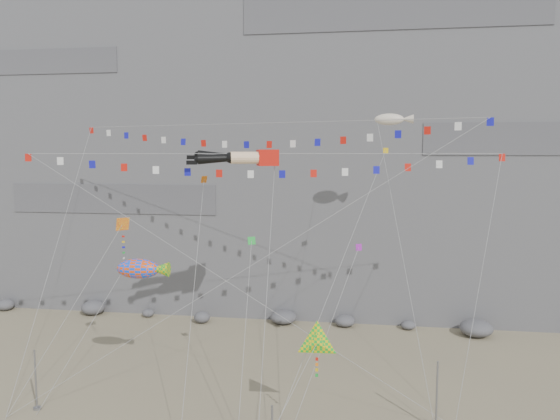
# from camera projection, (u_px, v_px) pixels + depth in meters

# --- Properties ---
(ground) EXTENTS (120.00, 120.00, 0.00)m
(ground) POSITION_uv_depth(u_px,v_px,m) (247.00, 401.00, 36.96)
(ground) COLOR gray
(ground) RESTS_ON ground
(cliff) EXTENTS (80.00, 28.00, 50.00)m
(cliff) POSITION_uv_depth(u_px,v_px,m) (302.00, 84.00, 65.79)
(cliff) COLOR slate
(cliff) RESTS_ON ground
(talus_boulders) EXTENTS (60.00, 3.00, 1.20)m
(talus_boulders) POSITION_uv_depth(u_px,v_px,m) (284.00, 317.00, 53.61)
(talus_boulders) COLOR slate
(talus_boulders) RESTS_ON ground
(anchor_pole_left) EXTENTS (0.12, 0.12, 4.02)m
(anchor_pole_left) POSITION_uv_depth(u_px,v_px,m) (36.00, 380.00, 35.51)
(anchor_pole_left) COLOR gray
(anchor_pole_left) RESTS_ON ground
(anchor_pole_right) EXTENTS (0.12, 0.12, 4.29)m
(anchor_pole_right) POSITION_uv_depth(u_px,v_px,m) (437.00, 396.00, 32.87)
(anchor_pole_right) COLOR gray
(anchor_pole_right) RESTS_ON ground
(legs_kite) EXTENTS (7.52, 14.19, 20.90)m
(legs_kite) POSITION_uv_depth(u_px,v_px,m) (243.00, 158.00, 39.60)
(legs_kite) COLOR red
(legs_kite) RESTS_ON ground
(flag_banner_upper) EXTENTS (32.97, 17.53, 26.70)m
(flag_banner_upper) POSITION_uv_depth(u_px,v_px,m) (257.00, 124.00, 42.84)
(flag_banner_upper) COLOR red
(flag_banner_upper) RESTS_ON ground
(flag_banner_lower) EXTENTS (33.54, 8.67, 21.67)m
(flag_banner_lower) POSITION_uv_depth(u_px,v_px,m) (267.00, 154.00, 39.01)
(flag_banner_lower) COLOR red
(flag_banner_lower) RESTS_ON ground
(harlequin_kite) EXTENTS (6.30, 7.67, 14.33)m
(harlequin_kite) POSITION_uv_depth(u_px,v_px,m) (122.00, 225.00, 38.75)
(harlequin_kite) COLOR red
(harlequin_kite) RESTS_ON ground
(fish_windsock) EXTENTS (7.29, 5.38, 11.11)m
(fish_windsock) POSITION_uv_depth(u_px,v_px,m) (138.00, 269.00, 37.67)
(fish_windsock) COLOR #F5490C
(fish_windsock) RESTS_ON ground
(delta_kite) EXTENTS (4.39, 4.75, 8.02)m
(delta_kite) POSITION_uv_depth(u_px,v_px,m) (317.00, 343.00, 31.72)
(delta_kite) COLOR yellow
(delta_kite) RESTS_ON ground
(blimp_windsock) EXTENTS (4.43, 12.87, 23.05)m
(blimp_windsock) POSITION_uv_depth(u_px,v_px,m) (389.00, 120.00, 43.89)
(blimp_windsock) COLOR beige
(blimp_windsock) RESTS_ON ground
(small_kite_a) EXTENTS (2.94, 13.90, 19.84)m
(small_kite_a) POSITION_uv_depth(u_px,v_px,m) (204.00, 183.00, 42.06)
(small_kite_a) COLOR orange
(small_kite_a) RESTS_ON ground
(small_kite_b) EXTENTS (4.58, 12.65, 15.93)m
(small_kite_b) POSITION_uv_depth(u_px,v_px,m) (358.00, 250.00, 40.27)
(small_kite_b) COLOR purple
(small_kite_b) RESTS_ON ground
(small_kite_c) EXTENTS (1.14, 7.47, 12.78)m
(small_kite_c) POSITION_uv_depth(u_px,v_px,m) (251.00, 243.00, 36.55)
(small_kite_c) COLOR green
(small_kite_c) RESTS_ON ground
(small_kite_d) EXTENTS (7.33, 14.71, 23.03)m
(small_kite_d) POSITION_uv_depth(u_px,v_px,m) (383.00, 158.00, 41.67)
(small_kite_d) COLOR gold
(small_kite_d) RESTS_ON ground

